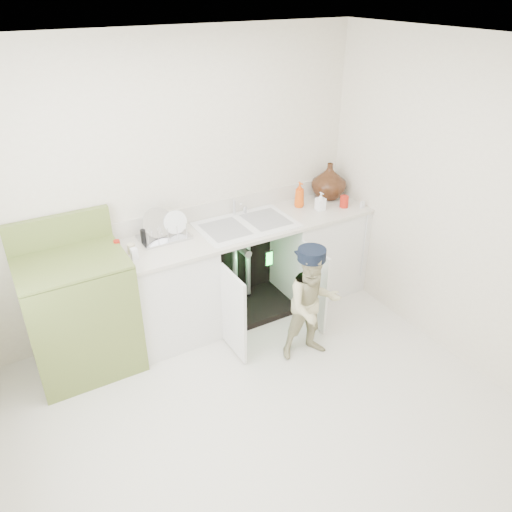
{
  "coord_description": "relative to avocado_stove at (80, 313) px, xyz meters",
  "views": [
    {
      "loc": [
        -1.35,
        -2.27,
        2.79
      ],
      "look_at": [
        0.36,
        0.7,
        0.88
      ],
      "focal_mm": 35.0,
      "sensor_mm": 36.0,
      "label": 1
    }
  ],
  "objects": [
    {
      "name": "ground",
      "position": [
        0.95,
        -1.18,
        -0.51
      ],
      "size": [
        3.5,
        3.5,
        0.0
      ],
      "primitive_type": "plane",
      "color": "beige",
      "rests_on": "ground"
    },
    {
      "name": "counter_run",
      "position": [
        1.54,
        0.03,
        -0.03
      ],
      "size": [
        2.44,
        1.02,
        1.25
      ],
      "color": "white",
      "rests_on": "ground"
    },
    {
      "name": "room_shell",
      "position": [
        0.95,
        -1.18,
        0.74
      ],
      "size": [
        6.0,
        5.5,
        1.26
      ],
      "color": "silver",
      "rests_on": "ground"
    },
    {
      "name": "avocado_stove",
      "position": [
        0.0,
        0.0,
        0.0
      ],
      "size": [
        0.79,
        0.65,
        1.23
      ],
      "color": "olive",
      "rests_on": "ground"
    },
    {
      "name": "repair_worker",
      "position": [
        1.65,
        -0.81,
        -0.0
      ],
      "size": [
        0.54,
        0.72,
        1.0
      ],
      "rotation": [
        0.0,
        0.0,
        -0.2
      ],
      "color": "beige",
      "rests_on": "ground"
    }
  ]
}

